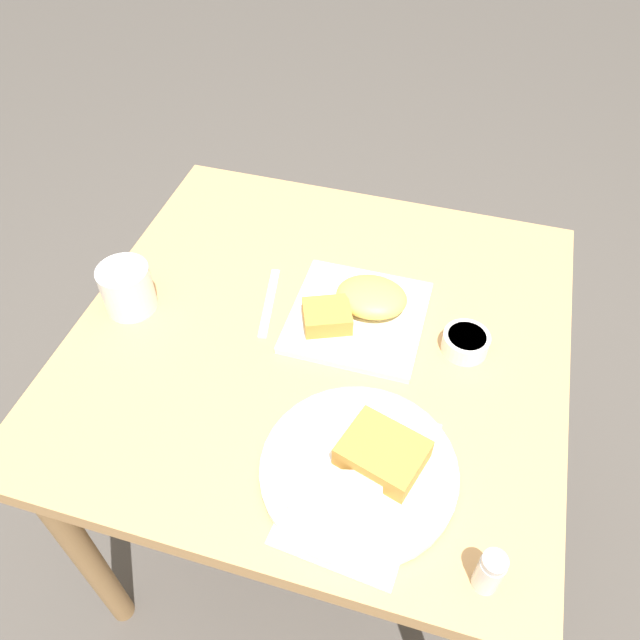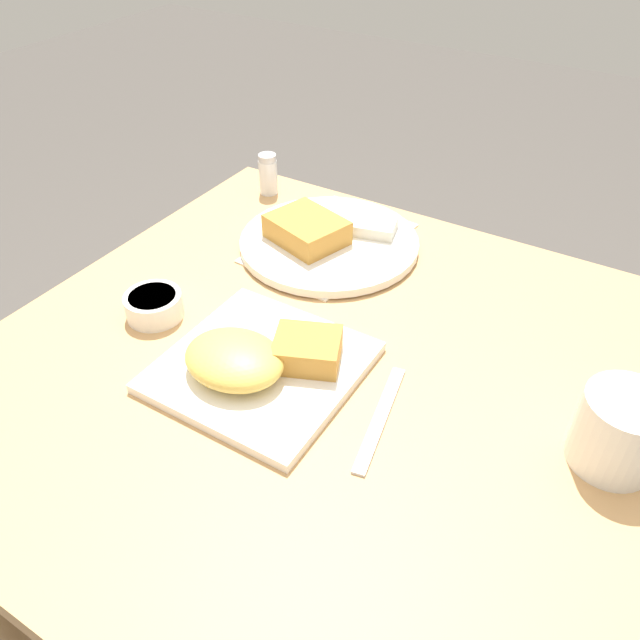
{
  "view_description": "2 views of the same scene",
  "coord_description": "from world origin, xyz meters",
  "px_view_note": "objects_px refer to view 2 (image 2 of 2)",
  "views": [
    {
      "loc": [
        -0.21,
        0.71,
        1.57
      ],
      "look_at": [
        -0.0,
        0.01,
        0.76
      ],
      "focal_mm": 35.0,
      "sensor_mm": 36.0,
      "label": 1
    },
    {
      "loc": [
        0.32,
        -0.52,
        1.28
      ],
      "look_at": [
        -0.01,
        0.02,
        0.77
      ],
      "focal_mm": 35.0,
      "sensor_mm": 36.0,
      "label": 2
    }
  ],
  "objects_px": {
    "butter_knife": "(380,418)",
    "coffee_mug": "(619,431)",
    "sauce_ramekin": "(154,305)",
    "plate_square_near": "(257,362)",
    "plate_oval_far": "(326,238)",
    "salt_shaker": "(268,177)"
  },
  "relations": [
    {
      "from": "plate_oval_far",
      "to": "coffee_mug",
      "type": "distance_m",
      "value": 0.55
    },
    {
      "from": "plate_square_near",
      "to": "sauce_ramekin",
      "type": "distance_m",
      "value": 0.2
    },
    {
      "from": "coffee_mug",
      "to": "butter_knife",
      "type": "bearing_deg",
      "value": -162.17
    },
    {
      "from": "plate_oval_far",
      "to": "sauce_ramekin",
      "type": "bearing_deg",
      "value": -111.86
    },
    {
      "from": "coffee_mug",
      "to": "plate_square_near",
      "type": "bearing_deg",
      "value": -167.62
    },
    {
      "from": "plate_oval_far",
      "to": "sauce_ramekin",
      "type": "xyz_separation_m",
      "value": [
        -0.12,
        -0.29,
        0.0
      ]
    },
    {
      "from": "plate_square_near",
      "to": "coffee_mug",
      "type": "xyz_separation_m",
      "value": [
        0.42,
        0.09,
        0.03
      ]
    },
    {
      "from": "salt_shaker",
      "to": "coffee_mug",
      "type": "height_order",
      "value": "coffee_mug"
    },
    {
      "from": "butter_knife",
      "to": "coffee_mug",
      "type": "height_order",
      "value": "coffee_mug"
    },
    {
      "from": "coffee_mug",
      "to": "salt_shaker",
      "type": "bearing_deg",
      "value": 154.52
    },
    {
      "from": "plate_oval_far",
      "to": "sauce_ramekin",
      "type": "relative_size",
      "value": 3.64
    },
    {
      "from": "salt_shaker",
      "to": "butter_knife",
      "type": "bearing_deg",
      "value": -42.44
    },
    {
      "from": "plate_square_near",
      "to": "plate_oval_far",
      "type": "relative_size",
      "value": 0.81
    },
    {
      "from": "salt_shaker",
      "to": "butter_knife",
      "type": "relative_size",
      "value": 0.43
    },
    {
      "from": "sauce_ramekin",
      "to": "butter_knife",
      "type": "height_order",
      "value": "sauce_ramekin"
    },
    {
      "from": "plate_square_near",
      "to": "butter_knife",
      "type": "bearing_deg",
      "value": 4.15
    },
    {
      "from": "sauce_ramekin",
      "to": "plate_square_near",
      "type": "bearing_deg",
      "value": -6.45
    },
    {
      "from": "plate_oval_far",
      "to": "plate_square_near",
      "type": "bearing_deg",
      "value": -75.07
    },
    {
      "from": "plate_square_near",
      "to": "plate_oval_far",
      "type": "height_order",
      "value": "plate_square_near"
    },
    {
      "from": "plate_oval_far",
      "to": "salt_shaker",
      "type": "bearing_deg",
      "value": 150.2
    },
    {
      "from": "butter_knife",
      "to": "plate_oval_far",
      "type": "bearing_deg",
      "value": 29.46
    },
    {
      "from": "plate_square_near",
      "to": "coffee_mug",
      "type": "relative_size",
      "value": 2.55
    }
  ]
}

